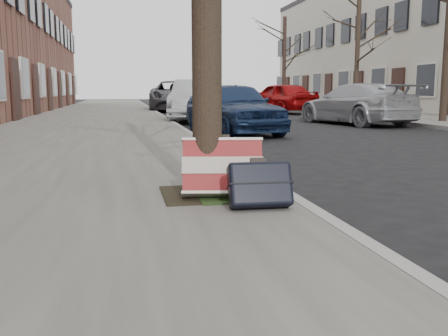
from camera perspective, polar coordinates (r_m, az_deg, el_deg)
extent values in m
cube|color=slate|center=(18.35, -14.42, 5.40)|extent=(5.00, 70.00, 0.12)
cube|color=gray|center=(21.15, 18.63, 5.64)|extent=(4.00, 70.00, 0.12)
cube|color=black|center=(4.66, -1.79, -2.95)|extent=(0.85, 0.85, 0.02)
cube|color=maroon|center=(4.45, -0.18, -0.06)|extent=(0.75, 0.50, 0.54)
cube|color=black|center=(4.08, 4.11, -1.86)|extent=(0.53, 0.32, 0.41)
imported|color=#142444|center=(12.61, 1.02, 6.94)|extent=(2.20, 4.06, 1.31)
imported|color=#B5B9BE|center=(17.65, -3.11, 7.72)|extent=(2.50, 4.67, 1.46)
imported|color=#39383D|center=(26.45, -5.67, 8.20)|extent=(2.94, 5.82, 1.58)
imported|color=#A1A4A9|center=(16.55, 14.80, 7.08)|extent=(2.70, 4.74, 1.30)
imported|color=#97090A|center=(24.01, 6.39, 7.97)|extent=(3.00, 4.58, 1.45)
cylinder|color=black|center=(17.39, 24.19, 12.76)|extent=(0.24, 0.24, 4.74)
cylinder|color=black|center=(22.71, 15.00, 12.89)|extent=(0.20, 0.20, 5.33)
cylinder|color=black|center=(31.95, 6.89, 11.97)|extent=(0.23, 0.23, 5.44)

